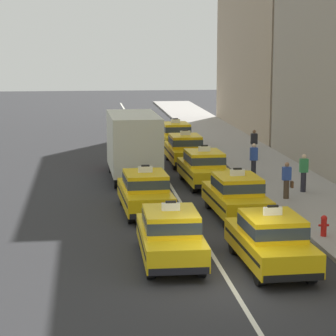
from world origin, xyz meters
name	(u,v)px	position (x,y,z in m)	size (l,w,h in m)	color
ground_plane	(230,283)	(0.00, 0.00, 0.00)	(160.00, 160.00, 0.00)	#2B2B2D
lane_stripe_left_right	(158,164)	(0.00, 20.00, 0.00)	(0.14, 80.00, 0.01)	silver
sidewalk_curb	(280,177)	(5.60, 15.00, 0.07)	(4.00, 90.00, 0.15)	#9E9993
taxi_left_nearest	(170,235)	(-1.43, 2.13, 0.88)	(1.87, 4.58, 1.96)	black
taxi_left_second	(145,191)	(-1.65, 8.61, 0.88)	(1.99, 4.63, 1.96)	black
box_truck_left_third	(132,143)	(-1.66, 16.05, 1.78)	(2.42, 7.01, 3.27)	black
taxi_right_nearest	(271,240)	(1.50, 1.22, 0.88)	(1.95, 4.61, 1.96)	black
taxi_right_second	(236,195)	(1.79, 7.51, 0.88)	(1.97, 4.62, 1.96)	black
taxi_right_third	(204,167)	(1.55, 13.73, 0.88)	(1.96, 4.62, 1.96)	black
taxi_right_fourth	(185,149)	(1.48, 19.63, 0.88)	(1.86, 4.58, 1.96)	black
taxi_right_fifth	(175,135)	(1.69, 25.49, 0.88)	(1.98, 4.62, 1.96)	black
pedestrian_near_crosswalk	(254,144)	(5.52, 20.29, 0.99)	(0.36, 0.24, 1.65)	slate
pedestrian_mid_block	(287,180)	(4.47, 9.92, 0.93)	(0.47, 0.24, 1.56)	#473828
pedestrian_by_storefront	(254,160)	(4.24, 14.98, 0.99)	(0.36, 0.24, 1.65)	#23232D
pedestrian_trailing	(304,173)	(5.59, 11.18, 1.01)	(0.36, 0.24, 1.69)	#23232D
fire_hydrant	(324,225)	(4.08, 3.97, 0.55)	(0.36, 0.22, 0.73)	red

